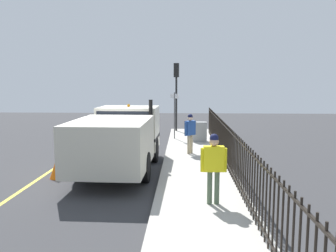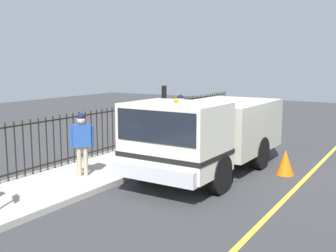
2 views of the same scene
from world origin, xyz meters
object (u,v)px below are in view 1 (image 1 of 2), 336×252
Objects in this scene: traffic_cone at (57,168)px; street_sign at (175,110)px; pedestrian_distant at (214,161)px; traffic_light_near at (176,83)px; utility_cabinet at (199,132)px; worker_standing at (190,129)px; work_truck at (121,135)px.

traffic_cone is 8.31m from street_sign.
pedestrian_distant is 0.42× the size of traffic_light_near.
utility_cabinet is at bearing -34.09° from street_sign.
traffic_light_near reaches higher than worker_standing.
pedestrian_distant is (0.45, -6.03, 0.05)m from worker_standing.
traffic_light_near reaches higher than utility_cabinet.
street_sign reaches higher than pedestrian_distant.
pedestrian_distant is 9.99m from street_sign.
pedestrian_distant is at bearing 47.02° from worker_standing.
worker_standing is at bearing -100.08° from utility_cabinet.
traffic_light_near reaches higher than street_sign.
work_truck is at bearing 31.65° from traffic_cone.
street_sign is (-0.75, 3.88, 0.50)m from worker_standing.
pedestrian_distant reaches higher than traffic_cone.
traffic_light_near reaches higher than pedestrian_distant.
work_truck is at bearing -5.15° from worker_standing.
street_sign reaches higher than worker_standing.
traffic_light_near is at bearing 80.10° from work_truck.
worker_standing is 3.10m from utility_cabinet.
traffic_cone is at bearing -9.32° from worker_standing.
utility_cabinet reaches higher than traffic_cone.
utility_cabinet is 8.15m from traffic_cone.
traffic_light_near is at bearing 108.02° from utility_cabinet.
traffic_light_near is 1.68× the size of street_sign.
work_truck is 3.51× the size of worker_standing.
worker_standing is at bearing -79.00° from street_sign.
utility_cabinet is (0.08, 9.04, -0.58)m from pedestrian_distant.
worker_standing is 0.41× the size of traffic_light_near.
worker_standing is 7.16m from traffic_light_near.
pedestrian_distant is 13.08m from traffic_light_near.
traffic_light_near is 11.30m from traffic_cone.
traffic_cone is (-4.96, -6.46, -0.29)m from utility_cabinet.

